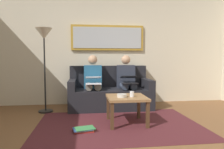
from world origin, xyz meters
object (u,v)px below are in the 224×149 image
at_px(person_right, 93,80).
at_px(magazine_stack, 84,129).
at_px(coffee_table, 127,100).
at_px(person_left, 127,80).
at_px(bowl, 122,96).
at_px(laptop_white, 93,80).
at_px(standing_lamp, 44,43).
at_px(framed_mirror, 108,38).
at_px(cup, 132,94).
at_px(couch, 110,93).
at_px(laptop_black, 129,80).

relative_size(person_right, magazine_stack, 3.32).
xyz_separation_m(coffee_table, person_left, (-0.23, -1.15, 0.22)).
bearing_deg(bowl, laptop_white, -66.73).
height_order(bowl, laptop_white, laptop_white).
height_order(laptop_white, magazine_stack, laptop_white).
bearing_deg(standing_lamp, laptop_white, 177.21).
height_order(bowl, standing_lamp, standing_lamp).
bearing_deg(standing_lamp, coffee_table, 146.95).
height_order(framed_mirror, person_right, framed_mirror).
distance_m(cup, standing_lamp, 2.03).
bearing_deg(cup, standing_lamp, -33.24).
xyz_separation_m(couch, coffee_table, (-0.14, 1.22, 0.07)).
xyz_separation_m(bowl, laptop_white, (0.41, -0.96, 0.15)).
distance_m(bowl, magazine_stack, 0.79).
distance_m(cup, person_right, 1.34).
distance_m(coffee_table, bowl, 0.14).
xyz_separation_m(person_left, person_right, (0.73, 0.00, 0.00)).
relative_size(couch, person_right, 1.53).
height_order(framed_mirror, person_left, framed_mirror).
xyz_separation_m(laptop_black, laptop_white, (0.73, 0.01, -0.00)).
bearing_deg(person_left, coffee_table, 78.87).
xyz_separation_m(framed_mirror, person_left, (-0.37, 0.46, -0.94)).
bearing_deg(cup, coffee_table, -36.90).
distance_m(bowl, laptop_white, 1.06).
distance_m(laptop_white, standing_lamp, 1.21).
bearing_deg(couch, person_right, 10.53).
height_order(couch, laptop_white, couch).
relative_size(couch, laptop_black, 4.74).
bearing_deg(coffee_table, standing_lamp, -33.05).
bearing_deg(magazine_stack, couch, -110.22).
bearing_deg(magazine_stack, cup, -162.99).
height_order(person_right, laptop_white, person_right).
xyz_separation_m(person_right, standing_lamp, (0.96, 0.20, 0.76)).
bearing_deg(laptop_black, coffee_table, 76.05).
bearing_deg(bowl, framed_mirror, -88.32).
bearing_deg(person_left, cup, 82.88).
bearing_deg(bowl, laptop_black, -108.07).
distance_m(framed_mirror, cup, 1.98).
relative_size(coffee_table, laptop_black, 1.71).
height_order(person_right, magazine_stack, person_right).
bearing_deg(laptop_black, magazine_stack, 52.53).
xyz_separation_m(coffee_table, cup, (-0.08, 0.06, 0.11)).
height_order(framed_mirror, coffee_table, framed_mirror).
relative_size(person_left, standing_lamp, 0.69).
bearing_deg(laptop_white, person_left, -161.43).
distance_m(cup, magazine_stack, 0.93).
distance_m(cup, bowl, 0.17).
xyz_separation_m(cup, standing_lamp, (1.54, -1.01, 0.87)).
height_order(coffee_table, magazine_stack, coffee_table).
distance_m(framed_mirror, person_right, 1.11).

